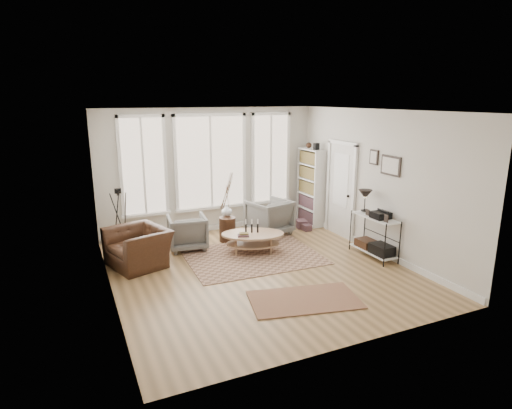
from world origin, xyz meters
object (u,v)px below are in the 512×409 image
armchair_left (187,232)px  accent_chair (138,247)px  armchair_right (269,217)px  side_table (227,209)px  coffee_table (253,237)px  low_shelf (374,232)px  bookcase (311,187)px

armchair_left → accent_chair: 1.22m
armchair_right → armchair_left: bearing=-9.1°
accent_chair → side_table: bearing=88.9°
coffee_table → armchair_right: armchair_right is taller
low_shelf → bookcase: bearing=88.7°
bookcase → low_shelf: bearing=-91.3°
armchair_right → bookcase: bearing=178.8°
armchair_left → armchair_right: (2.02, 0.21, 0.05)m
armchair_left → side_table: (0.94, 0.11, 0.37)m
bookcase → coffee_table: 2.60m
armchair_right → accent_chair: armchair_right is taller
bookcase → side_table: 2.44m
bookcase → armchair_left: 3.42m
armchair_right → accent_chair: size_ratio=0.81×
bookcase → armchair_right: 1.45m
low_shelf → armchair_left: bearing=148.6°
bookcase → armchair_right: bearing=-166.3°
armchair_right → coffee_table: bearing=33.7°
side_table → armchair_right: bearing=5.2°
bookcase → side_table: bookcase is taller
armchair_left → bookcase: bearing=-163.9°
side_table → accent_chair: size_ratio=1.37×
armchair_left → armchair_right: size_ratio=0.88×
low_shelf → armchair_right: 2.53m
bookcase → low_shelf: size_ratio=1.58×
bookcase → armchair_right: bookcase is taller
bookcase → armchair_left: bearing=-171.0°
bookcase → coffee_table: (-2.16, -1.30, -0.64)m
bookcase → low_shelf: bookcase is taller
armchair_right → accent_chair: bearing=-1.7°
bookcase → coffee_table: bearing=-149.1°
low_shelf → armchair_left: (-3.27, 2.00, -0.15)m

